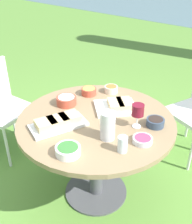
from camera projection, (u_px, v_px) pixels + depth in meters
name	position (u px, v px, depth m)	size (l,w,h in m)	color
ground_plane	(96.00, 191.00, 2.39)	(40.00, 40.00, 0.00)	#5B8C38
dining_table	(96.00, 134.00, 2.07)	(1.14, 1.14, 0.73)	#4C4C51
water_pitcher	(108.00, 126.00, 1.77)	(0.10, 0.10, 0.19)	silver
wine_glass	(138.00, 111.00, 1.86)	(0.08, 0.08, 0.17)	silver
platter_bread_main	(118.00, 106.00, 2.13)	(0.39, 0.39, 0.06)	white
platter_charcuterie	(58.00, 122.00, 1.91)	(0.32, 0.42, 0.07)	white
bowl_fries	(89.00, 91.00, 2.32)	(0.12, 0.12, 0.06)	#B74733
bowl_salad	(68.00, 150.00, 1.66)	(0.15, 0.15, 0.05)	white
bowl_olives	(155.00, 122.00, 1.92)	(0.12, 0.12, 0.05)	#334256
bowl_dip_red	(143.00, 140.00, 1.77)	(0.13, 0.13, 0.04)	silver
bowl_dip_cream	(66.00, 100.00, 2.18)	(0.15, 0.15, 0.07)	#B74733
bowl_roasted_veg	(111.00, 89.00, 2.36)	(0.11, 0.11, 0.06)	beige
cup_water_near	(123.00, 144.00, 1.67)	(0.06, 0.06, 0.10)	silver
handbag	(122.00, 110.00, 3.30)	(0.30, 0.14, 0.37)	maroon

